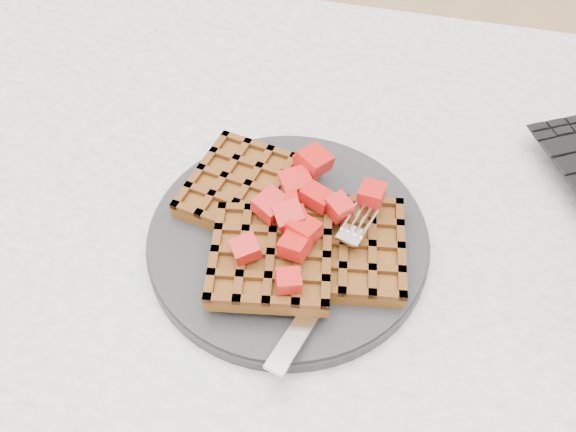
{
  "coord_description": "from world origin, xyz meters",
  "views": [
    {
      "loc": [
        0.02,
        -0.31,
        1.21
      ],
      "look_at": [
        -0.05,
        0.02,
        0.79
      ],
      "focal_mm": 40.0,
      "sensor_mm": 36.0,
      "label": 1
    }
  ],
  "objects": [
    {
      "name": "fork",
      "position": [
        -0.01,
        -0.02,
        0.77
      ],
      "size": [
        0.07,
        0.18,
        0.02
      ],
      "primitive_type": null,
      "rotation": [
        0.0,
        0.0,
        -0.27
      ],
      "color": "silver",
      "rests_on": "plate"
    },
    {
      "name": "table",
      "position": [
        0.0,
        0.0,
        0.64
      ],
      "size": [
        1.2,
        0.8,
        0.75
      ],
      "color": "silver",
      "rests_on": "ground"
    },
    {
      "name": "strawberry_pile",
      "position": [
        -0.05,
        0.02,
        0.8
      ],
      "size": [
        0.15,
        0.15,
        0.02
      ],
      "primitive_type": null,
      "color": "#930000",
      "rests_on": "waffles"
    },
    {
      "name": "plate",
      "position": [
        -0.05,
        0.02,
        0.76
      ],
      "size": [
        0.25,
        0.25,
        0.02
      ],
      "primitive_type": "cylinder",
      "color": "black",
      "rests_on": "table"
    },
    {
      "name": "waffles",
      "position": [
        -0.05,
        0.01,
        0.78
      ],
      "size": [
        0.21,
        0.19,
        0.03
      ],
      "color": "brown",
      "rests_on": "plate"
    }
  ]
}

